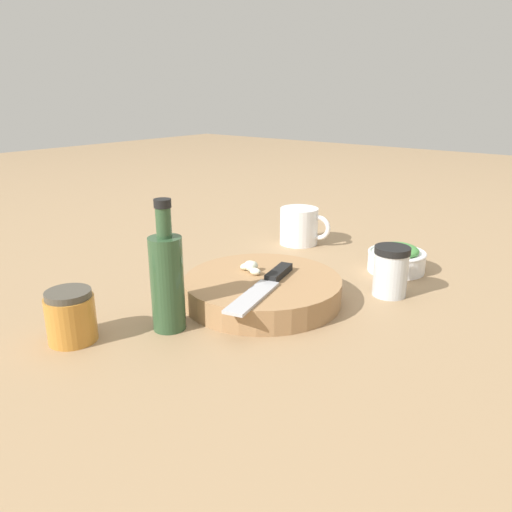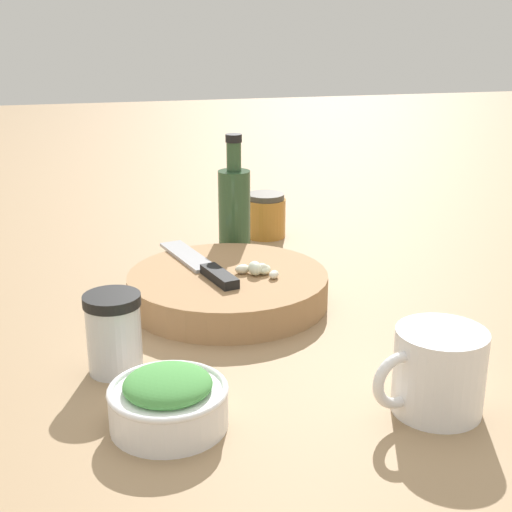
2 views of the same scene
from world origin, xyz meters
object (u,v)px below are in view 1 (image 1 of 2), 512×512
(herb_bowl, at_px, (397,258))
(garlic_cloves, at_px, (250,267))
(cutting_board, at_px, (263,289))
(oil_bottle, at_px, (168,279))
(chef_knife, at_px, (266,284))
(honey_jar, at_px, (71,316))
(coffee_mug, at_px, (300,226))
(spice_jar, at_px, (391,271))

(herb_bowl, bearing_deg, garlic_cloves, 150.21)
(cutting_board, height_order, oil_bottle, oil_bottle)
(chef_knife, xyz_separation_m, garlic_cloves, (0.04, 0.07, 0.00))
(cutting_board, relative_size, herb_bowl, 2.35)
(cutting_board, relative_size, honey_jar, 3.50)
(cutting_board, distance_m, herb_bowl, 0.32)
(coffee_mug, height_order, oil_bottle, oil_bottle)
(garlic_cloves, height_order, honey_jar, honey_jar)
(coffee_mug, xyz_separation_m, oil_bottle, (-0.51, -0.10, 0.04))
(garlic_cloves, distance_m, oil_bottle, 0.19)
(cutting_board, bearing_deg, chef_knife, -134.78)
(chef_knife, distance_m, spice_jar, 0.24)
(coffee_mug, bearing_deg, garlic_cloves, -161.94)
(coffee_mug, distance_m, oil_bottle, 0.52)
(chef_knife, distance_m, honey_jar, 0.31)
(cutting_board, distance_m, spice_jar, 0.23)
(chef_knife, xyz_separation_m, herb_bowl, (0.32, -0.09, -0.02))
(herb_bowl, bearing_deg, coffee_mug, 81.85)
(oil_bottle, bearing_deg, chef_knife, -28.01)
(cutting_board, xyz_separation_m, coffee_mug, (0.33, 0.14, 0.02))
(coffee_mug, relative_size, honey_jar, 1.57)
(chef_knife, height_order, garlic_cloves, garlic_cloves)
(honey_jar, xyz_separation_m, oil_bottle, (0.12, -0.08, 0.04))
(chef_knife, bearing_deg, spice_jar, -138.28)
(herb_bowl, xyz_separation_m, oil_bottle, (-0.47, 0.17, 0.05))
(chef_knife, height_order, herb_bowl, herb_bowl)
(cutting_board, relative_size, chef_knife, 1.26)
(herb_bowl, distance_m, honey_jar, 0.64)
(cutting_board, xyz_separation_m, oil_bottle, (-0.17, 0.05, 0.06))
(chef_knife, bearing_deg, honey_jar, 44.57)
(spice_jar, relative_size, oil_bottle, 0.44)
(coffee_mug, bearing_deg, honey_jar, -179.05)
(garlic_cloves, height_order, coffee_mug, coffee_mug)
(chef_knife, height_order, coffee_mug, coffee_mug)
(garlic_cloves, bearing_deg, herb_bowl, -29.79)
(herb_bowl, distance_m, spice_jar, 0.14)
(coffee_mug, bearing_deg, herb_bowl, -98.15)
(chef_knife, relative_size, oil_bottle, 1.07)
(garlic_cloves, xyz_separation_m, spice_jar, (0.15, -0.20, -0.00))
(herb_bowl, distance_m, coffee_mug, 0.27)
(cutting_board, relative_size, spice_jar, 3.02)
(cutting_board, height_order, coffee_mug, coffee_mug)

